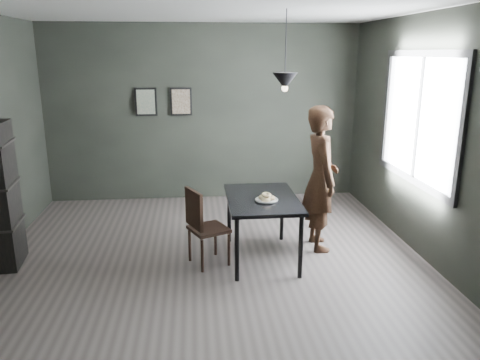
{
  "coord_description": "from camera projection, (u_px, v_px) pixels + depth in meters",
  "views": [
    {
      "loc": [
        -0.15,
        -5.05,
        2.35
      ],
      "look_at": [
        0.35,
        0.05,
        0.95
      ],
      "focal_mm": 35.0,
      "sensor_mm": 36.0,
      "label": 1
    }
  ],
  "objects": [
    {
      "name": "ground",
      "position": [
        211.0,
        260.0,
        5.49
      ],
      "size": [
        5.0,
        5.0,
        0.0
      ],
      "primitive_type": "plane",
      "color": "#383230",
      "rests_on": "ground"
    },
    {
      "name": "back_wall",
      "position": [
        203.0,
        114.0,
        7.52
      ],
      "size": [
        5.0,
        0.1,
        2.8
      ],
      "primitive_type": "cube",
      "color": "black",
      "rests_on": "ground"
    },
    {
      "name": "ceiling",
      "position": [
        206.0,
        7.0,
        4.75
      ],
      "size": [
        5.0,
        5.0,
        0.02
      ],
      "color": "silver",
      "rests_on": "ground"
    },
    {
      "name": "window_assembly",
      "position": [
        418.0,
        119.0,
        5.49
      ],
      "size": [
        0.04,
        1.96,
        1.56
      ],
      "color": "white",
      "rests_on": "ground"
    },
    {
      "name": "cafe_table",
      "position": [
        262.0,
        204.0,
        5.37
      ],
      "size": [
        0.8,
        1.2,
        0.75
      ],
      "color": "black",
      "rests_on": "ground"
    },
    {
      "name": "white_plate",
      "position": [
        266.0,
        200.0,
        5.22
      ],
      "size": [
        0.23,
        0.23,
        0.01
      ],
      "primitive_type": "cylinder",
      "color": "silver",
      "rests_on": "cafe_table"
    },
    {
      "name": "donut_pile",
      "position": [
        267.0,
        197.0,
        5.21
      ],
      "size": [
        0.19,
        0.19,
        0.08
      ],
      "rotation": [
        0.0,
        0.0,
        0.17
      ],
      "color": "#FCEDC4",
      "rests_on": "white_plate"
    },
    {
      "name": "woman",
      "position": [
        321.0,
        179.0,
        5.64
      ],
      "size": [
        0.43,
        0.65,
        1.76
      ],
      "primitive_type": "imported",
      "rotation": [
        0.0,
        0.0,
        1.58
      ],
      "color": "black",
      "rests_on": "ground"
    },
    {
      "name": "wood_chair",
      "position": [
        202.0,
        222.0,
        5.23
      ],
      "size": [
        0.52,
        0.52,
        0.9
      ],
      "rotation": [
        0.0,
        0.0,
        0.43
      ],
      "color": "black",
      "rests_on": "ground"
    },
    {
      "name": "pendant_lamp",
      "position": [
        285.0,
        81.0,
        5.12
      ],
      "size": [
        0.28,
        0.28,
        0.86
      ],
      "color": "black",
      "rests_on": "ground"
    },
    {
      "name": "framed_print_left",
      "position": [
        146.0,
        102.0,
        7.35
      ],
      "size": [
        0.34,
        0.04,
        0.44
      ],
      "color": "black",
      "rests_on": "ground"
    },
    {
      "name": "framed_print_right",
      "position": [
        181.0,
        102.0,
        7.4
      ],
      "size": [
        0.34,
        0.04,
        0.44
      ],
      "color": "black",
      "rests_on": "ground"
    }
  ]
}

